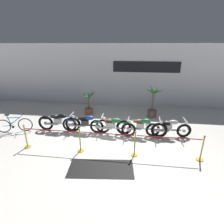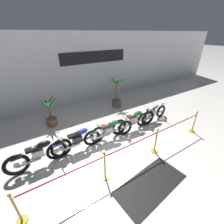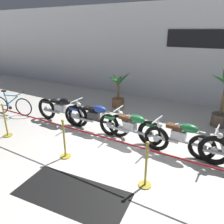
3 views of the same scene
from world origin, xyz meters
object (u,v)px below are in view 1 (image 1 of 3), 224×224
object	(u,v)px
motorcycle_blue_1	(86,123)
stanchion_mid_right	(135,147)
motorcycle_green_2	(113,126)
potted_palm_left_of_row	(89,103)
motorcycle_silver_4	(169,128)
motorcycle_black_0	(59,122)
stanchion_far_right	(201,152)
potted_palm_right_of_row	(153,104)
floor_banner	(101,168)
bicycle	(14,125)
motorcycle_green_3	(141,127)
stanchion_far_left	(78,136)
stanchion_mid_left	(80,143)

from	to	relation	value
motorcycle_blue_1	stanchion_mid_right	world-z (taller)	stanchion_mid_right
motorcycle_green_2	potted_palm_left_of_row	size ratio (longest dim) A/B	1.48
motorcycle_blue_1	motorcycle_silver_4	distance (m)	3.97
motorcycle_black_0	motorcycle_blue_1	distance (m)	1.38
motorcycle_blue_1	stanchion_far_right	size ratio (longest dim) A/B	2.29
stanchion_far_right	motorcycle_green_2	bearing A→B (deg)	156.28
motorcycle_black_0	potted_palm_left_of_row	world-z (taller)	potted_palm_left_of_row
motorcycle_black_0	potted_palm_right_of_row	xyz separation A→B (m)	(4.80, 2.53, 0.34)
motorcycle_black_0	floor_banner	xyz separation A→B (m)	(2.61, -2.60, -0.48)
potted_palm_left_of_row	stanchion_far_right	bearing A→B (deg)	-37.10
motorcycle_silver_4	potted_palm_right_of_row	size ratio (longest dim) A/B	1.07
stanchion_mid_right	motorcycle_silver_4	bearing A→B (deg)	47.06
potted_palm_left_of_row	potted_palm_right_of_row	distance (m)	3.91
motorcycle_black_0	bicycle	xyz separation A→B (m)	(-2.20, -0.38, -0.11)
motorcycle_blue_1	potted_palm_right_of_row	size ratio (longest dim) A/B	1.21
motorcycle_silver_4	potted_palm_left_of_row	world-z (taller)	potted_palm_left_of_row
bicycle	motorcycle_green_3	bearing A→B (deg)	3.32
potted_palm_left_of_row	motorcycle_silver_4	bearing A→B (deg)	-28.07
potted_palm_right_of_row	floor_banner	size ratio (longest dim) A/B	0.87
motorcycle_green_2	bicycle	distance (m)	4.91
stanchion_far_left	stanchion_far_right	distance (m)	4.79
motorcycle_black_0	motorcycle_green_3	distance (m)	4.08
stanchion_mid_right	motorcycle_green_2	bearing A→B (deg)	124.45
motorcycle_silver_4	bicycle	xyz separation A→B (m)	(-7.55, -0.45, -0.08)
bicycle	floor_banner	xyz separation A→B (m)	(4.81, -2.22, -0.37)
motorcycle_silver_4	potted_palm_right_of_row	distance (m)	2.56
motorcycle_black_0	potted_palm_right_of_row	bearing A→B (deg)	27.82
stanchion_mid_right	motorcycle_black_0	bearing A→B (deg)	156.77
potted_palm_right_of_row	stanchion_mid_left	xyz separation A→B (m)	(-3.22, -4.15, -0.47)
motorcycle_green_3	potted_palm_right_of_row	world-z (taller)	potted_palm_right_of_row
stanchion_far_right	motorcycle_green_3	bearing A→B (deg)	143.74
potted_palm_left_of_row	stanchion_far_left	bearing A→B (deg)	-81.67
motorcycle_blue_1	stanchion_mid_left	distance (m)	1.67
motorcycle_blue_1	bicycle	xyz separation A→B (m)	(-3.58, -0.42, -0.10)
motorcycle_black_0	potted_palm_left_of_row	bearing A→B (deg)	69.87
motorcycle_green_3	stanchion_far_right	distance (m)	2.71
stanchion_far_left	stanchion_mid_right	world-z (taller)	same
bicycle	floor_banner	world-z (taller)	bicycle
motorcycle_blue_1	motorcycle_silver_4	size ratio (longest dim) A/B	1.13
motorcycle_green_2	stanchion_far_left	size ratio (longest dim) A/B	0.32
motorcycle_green_3	motorcycle_silver_4	size ratio (longest dim) A/B	1.13
motorcycle_silver_4	stanchion_mid_left	xyz separation A→B (m)	(-3.78, -1.69, -0.10)
potted_palm_right_of_row	stanchion_far_right	distance (m)	4.43
motorcycle_blue_1	stanchion_far_left	bearing A→B (deg)	-86.32
floor_banner	motorcycle_green_2	bearing A→B (deg)	82.02
motorcycle_green_3	motorcycle_silver_4	xyz separation A→B (m)	(1.27, 0.08, -0.02)
potted_palm_right_of_row	stanchion_mid_right	xyz separation A→B (m)	(-1.02, -4.15, -0.47)
floor_banner	motorcycle_silver_4	bearing A→B (deg)	38.40
motorcycle_blue_1	stanchion_far_left	xyz separation A→B (m)	(0.11, -1.66, 0.22)
motorcycle_green_3	potted_palm_left_of_row	bearing A→B (deg)	142.34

